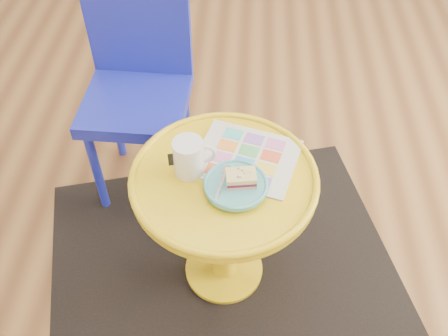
{
  "coord_description": "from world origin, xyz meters",
  "views": [
    {
      "loc": [
        -0.13,
        -1.16,
        1.69
      ],
      "look_at": [
        -0.18,
        -0.16,
        0.59
      ],
      "focal_mm": 40.0,
      "sensor_mm": 36.0,
      "label": 1
    }
  ],
  "objects_px": {
    "plate": "(236,185)",
    "newspaper": "(246,158)",
    "chair": "(138,79)",
    "side_table": "(224,208)",
    "mug": "(190,156)"
  },
  "relations": [
    {
      "from": "side_table",
      "to": "mug",
      "type": "relative_size",
      "value": 4.4
    },
    {
      "from": "plate",
      "to": "chair",
      "type": "bearing_deg",
      "value": 125.11
    },
    {
      "from": "side_table",
      "to": "plate",
      "type": "xyz_separation_m",
      "value": [
        0.04,
        -0.05,
        0.17
      ]
    },
    {
      "from": "newspaper",
      "to": "mug",
      "type": "xyz_separation_m",
      "value": [
        -0.17,
        -0.06,
        0.06
      ]
    },
    {
      "from": "side_table",
      "to": "mug",
      "type": "xyz_separation_m",
      "value": [
        -0.1,
        0.02,
        0.22
      ]
    },
    {
      "from": "chair",
      "to": "mug",
      "type": "distance_m",
      "value": 0.56
    },
    {
      "from": "side_table",
      "to": "plate",
      "type": "height_order",
      "value": "plate"
    },
    {
      "from": "newspaper",
      "to": "chair",
      "type": "bearing_deg",
      "value": 150.93
    },
    {
      "from": "chair",
      "to": "newspaper",
      "type": "relative_size",
      "value": 2.86
    },
    {
      "from": "side_table",
      "to": "newspaper",
      "type": "bearing_deg",
      "value": 51.19
    },
    {
      "from": "chair",
      "to": "plate",
      "type": "distance_m",
      "value": 0.69
    },
    {
      "from": "plate",
      "to": "newspaper",
      "type": "bearing_deg",
      "value": 77.53
    },
    {
      "from": "chair",
      "to": "plate",
      "type": "relative_size",
      "value": 4.67
    },
    {
      "from": "chair",
      "to": "plate",
      "type": "height_order",
      "value": "chair"
    },
    {
      "from": "newspaper",
      "to": "mug",
      "type": "bearing_deg",
      "value": -143.22
    }
  ]
}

